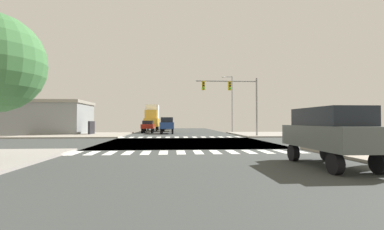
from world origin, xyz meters
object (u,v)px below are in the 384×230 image
(suv_nearside_1, at_px, (330,131))
(box_truck_leading_1, at_px, (152,117))
(suv_crossing_3, at_px, (167,124))
(sedan_trailing_1, at_px, (148,126))
(traffic_signal_mast, at_px, (234,93))
(bank_building, at_px, (45,118))
(suv_farside_2, at_px, (169,123))
(street_lamp, at_px, (231,99))
(suv_queued_4, at_px, (168,123))

(suv_nearside_1, distance_m, box_truck_leading_1, 41.44)
(suv_crossing_3, xyz_separation_m, sedan_trailing_1, (-3.00, 3.06, -0.28))
(traffic_signal_mast, bearing_deg, suv_nearside_1, -92.30)
(bank_building, distance_m, suv_nearside_1, 36.79)
(suv_farside_2, xyz_separation_m, sedan_trailing_1, (-3.00, -17.11, -0.28))
(traffic_signal_mast, distance_m, sedan_trailing_1, 16.22)
(street_lamp, relative_size, suv_queued_4, 1.97)
(box_truck_leading_1, bearing_deg, street_lamp, 149.51)
(box_truck_leading_1, bearing_deg, suv_nearside_1, 103.97)
(traffic_signal_mast, distance_m, street_lamp, 12.34)
(suv_queued_4, bearing_deg, sedan_trailing_1, 62.98)
(bank_building, distance_m, suv_farside_2, 26.63)
(bank_building, distance_m, suv_queued_4, 19.23)
(suv_farside_2, relative_size, box_truck_leading_1, 0.64)
(traffic_signal_mast, xyz_separation_m, suv_crossing_3, (-7.82, 8.37, -3.67))
(bank_building, bearing_deg, sedan_trailing_1, 14.84)
(suv_nearside_1, xyz_separation_m, suv_queued_4, (-7.00, 37.65, 0.00))
(suv_nearside_1, distance_m, sedan_trailing_1, 33.31)
(traffic_signal_mast, relative_size, suv_crossing_3, 1.57)
(suv_crossing_3, bearing_deg, bank_building, 1.94)
(street_lamp, xyz_separation_m, suv_nearside_1, (-3.16, -32.45, -3.94))
(bank_building, relative_size, suv_queued_4, 2.78)
(traffic_signal_mast, distance_m, box_truck_leading_1, 22.75)
(box_truck_leading_1, bearing_deg, sedan_trailing_1, 90.00)
(suv_nearside_1, bearing_deg, bank_building, 130.09)
(traffic_signal_mast, relative_size, box_truck_leading_1, 1.00)
(suv_farside_2, height_order, box_truck_leading_1, box_truck_leading_1)
(traffic_signal_mast, height_order, bank_building, traffic_signal_mast)
(street_lamp, distance_m, sedan_trailing_1, 13.83)
(street_lamp, bearing_deg, suv_nearside_1, -95.56)
(suv_nearside_1, relative_size, suv_farside_2, 1.00)
(bank_building, xyz_separation_m, box_truck_leading_1, (13.69, 12.06, 0.28))
(suv_farside_2, bearing_deg, bank_building, 51.17)
(suv_queued_4, relative_size, sedan_trailing_1, 1.07)
(suv_farside_2, height_order, suv_crossing_3, same)
(suv_nearside_1, bearing_deg, box_truck_leading_1, 103.97)
(traffic_signal_mast, bearing_deg, sedan_trailing_1, 133.43)
(street_lamp, xyz_separation_m, suv_queued_4, (-10.16, 5.20, -3.94))
(traffic_signal_mast, bearing_deg, bank_building, 162.34)
(street_lamp, distance_m, suv_nearside_1, 32.84)
(box_truck_leading_1, relative_size, sedan_trailing_1, 1.67)
(street_lamp, height_order, box_truck_leading_1, street_lamp)
(traffic_signal_mast, xyz_separation_m, suv_farside_2, (-7.82, 28.53, -3.67))
(street_lamp, bearing_deg, suv_queued_4, 152.89)
(bank_building, bearing_deg, suv_nearside_1, -49.91)
(bank_building, distance_m, box_truck_leading_1, 18.24)
(suv_nearside_1, height_order, suv_queued_4, same)
(suv_nearside_1, height_order, sedan_trailing_1, suv_nearside_1)
(suv_nearside_1, xyz_separation_m, suv_farside_2, (-7.00, 48.87, 0.00))
(bank_building, bearing_deg, box_truck_leading_1, 41.37)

